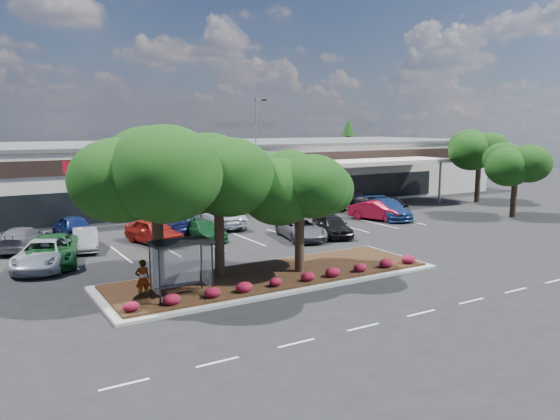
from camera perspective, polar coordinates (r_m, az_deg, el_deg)
ground at (r=27.06m, az=7.24°, el=-8.49°), size 160.00×160.00×0.00m
retail_store at (r=56.72m, az=-14.26°, el=3.67°), size 80.40×25.20×6.25m
landscape_island at (r=29.13m, az=-0.78°, el=-6.90°), size 18.00×6.00×0.26m
lane_markings at (r=35.48m, az=-3.39°, el=-4.23°), size 33.12×20.06×0.01m
shrub_row at (r=27.29m, az=1.44°, el=-7.15°), size 17.00×0.80×0.50m
bus_shelter at (r=25.39m, az=-10.42°, el=-4.33°), size 2.75×1.55×2.59m
island_tree_west at (r=26.32m, az=-12.74°, el=0.27°), size 7.20×7.20×7.89m
island_tree_mid at (r=28.26m, az=-6.42°, el=0.43°), size 6.60×6.60×7.32m
island_tree_east at (r=28.91m, az=2.07°, el=-0.14°), size 5.80×5.80×6.50m
tree_east_near at (r=52.01m, az=23.34°, el=2.88°), size 5.60×5.60×6.51m
tree_east_far at (r=60.77m, az=20.05°, el=4.36°), size 6.40×6.40×7.62m
conifer_north_east at (r=81.52m, az=7.11°, el=6.34°), size 3.96×3.96×9.00m
person_waiting at (r=25.54m, az=-14.15°, el=-7.02°), size 0.70×0.50×1.82m
light_pole at (r=54.95m, az=-2.43°, el=5.48°), size 1.43×0.57×10.72m
car_0 at (r=33.79m, az=-23.51°, el=-4.26°), size 4.49×6.29×1.59m
car_1 at (r=34.45m, az=-22.69°, el=-3.90°), size 3.99×6.44×1.66m
car_2 at (r=37.61m, az=-19.67°, el=-2.89°), size 2.25×4.51×1.42m
car_3 at (r=38.20m, az=-13.04°, el=-2.19°), size 3.30×5.38×1.71m
car_4 at (r=38.94m, az=-8.01°, el=-2.12°), size 2.39×4.78×1.33m
car_5 at (r=38.84m, az=2.22°, el=-1.97°), size 3.50×5.68×1.47m
car_6 at (r=39.94m, az=5.46°, el=-1.62°), size 2.98×4.98×1.59m
car_7 at (r=47.18m, az=10.09°, el=-0.10°), size 3.44×5.06×1.58m
car_8 at (r=48.13m, az=11.21°, el=0.13°), size 3.85×6.33×1.71m
car_9 at (r=39.25m, az=-25.33°, el=-2.69°), size 3.98×5.58×1.50m
car_10 at (r=41.99m, az=-20.87°, el=-1.58°), size 2.30×5.06×1.68m
car_11 at (r=44.97m, az=-11.57°, el=-0.50°), size 2.20×5.08×1.71m
car_12 at (r=41.43m, az=-11.67°, el=-1.39°), size 2.70×5.59×1.57m
car_13 at (r=43.45m, az=-6.01°, el=-0.76°), size 3.56×6.10×1.60m
car_15 at (r=52.55m, az=4.94°, el=0.80°), size 2.79×5.13×1.37m
car_16 at (r=54.52m, az=7.54°, el=1.16°), size 2.71×4.86×1.56m
car_17 at (r=51.60m, az=10.95°, el=0.67°), size 2.15×4.84×1.62m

